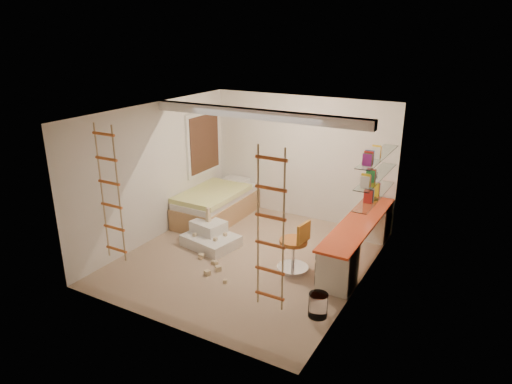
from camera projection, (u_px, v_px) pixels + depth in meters
The scene contains 15 objects.
floor at pixel (248, 258), 8.14m from camera, with size 4.50×4.50×0.00m, color #A08067.
ceiling_beam at pixel (256, 114), 7.54m from camera, with size 4.00×0.18×0.16m, color white.
window_frame at pixel (203, 143), 9.76m from camera, with size 0.06×1.15×1.35m, color white.
window_blind at pixel (205, 143), 9.74m from camera, with size 0.02×1.00×1.20m, color #4C2D1E.
rope_ladder_left at pixel (110, 194), 6.81m from camera, with size 0.41×0.04×2.13m, color #D35D24, non-canonical shape.
rope_ladder_right at pixel (270, 231), 5.57m from camera, with size 0.41×0.04×2.13m, color #BF4720, non-canonical shape.
waste_bin at pixel (318, 305), 6.42m from camera, with size 0.28×0.28×0.35m, color white.
desk at pixel (358, 239), 7.92m from camera, with size 0.56×2.80×0.75m.
shelves at pixel (376, 176), 7.70m from camera, with size 0.25×1.80×0.71m.
bed at pixel (217, 204), 9.71m from camera, with size 1.02×2.00×0.69m.
task_lamp at pixel (374, 183), 8.48m from camera, with size 0.14×0.36×0.57m.
swivel_chair at pixel (295, 252), 7.60m from camera, with size 0.60×0.60×0.90m.
play_platform at pixel (210, 237), 8.58m from camera, with size 1.07×0.90×0.42m.
toy_blocks at pixel (211, 244), 8.11m from camera, with size 1.27×1.21×0.69m.
books at pixel (377, 169), 7.66m from camera, with size 0.14×0.58×0.92m.
Camera 1 is at (3.68, -6.28, 3.83)m, focal length 32.00 mm.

